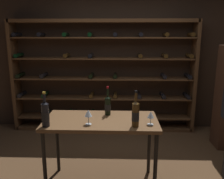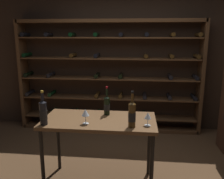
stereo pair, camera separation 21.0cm
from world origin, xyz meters
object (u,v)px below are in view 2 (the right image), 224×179
tasting_table (99,126)px  wine_bottle_green_slim (43,112)px  wine_rack (109,76)px  wine_bottle_red_label (107,105)px  wine_glass_stemmed_center (148,116)px  wine_bottle_black_capsule (132,114)px  wine_glass_stemmed_left (85,113)px

tasting_table → wine_bottle_green_slim: 0.66m
wine_rack → wine_bottle_red_label: (0.16, -1.62, -0.07)m
tasting_table → wine_bottle_red_label: size_ratio=3.71×
wine_bottle_red_label → wine_glass_stemmed_center: (0.48, -0.31, -0.01)m
wine_bottle_green_slim → wine_glass_stemmed_center: size_ratio=2.54×
wine_rack → wine_bottle_green_slim: 2.08m
tasting_table → wine_bottle_green_slim: wine_bottle_green_slim is taller
wine_bottle_green_slim → wine_glass_stemmed_center: (1.13, 0.09, -0.03)m
wine_bottle_red_label → wine_bottle_green_slim: (-0.64, -0.40, 0.02)m
wine_bottle_black_capsule → wine_glass_stemmed_center: size_ratio=2.62×
wine_bottle_red_label → wine_bottle_black_capsule: wine_bottle_black_capsule is taller
tasting_table → wine_bottle_black_capsule: size_ratio=3.33×
wine_rack → wine_glass_stemmed_center: size_ratio=22.66×
wine_bottle_black_capsule → wine_glass_stemmed_left: size_ratio=2.34×
wine_glass_stemmed_left → wine_glass_stemmed_center: (0.68, 0.02, -0.02)m
wine_bottle_black_capsule → wine_glass_stemmed_left: bearing=175.5°
wine_rack → wine_glass_stemmed_center: (0.65, -1.94, -0.09)m
wine_bottle_red_label → wine_rack: bearing=95.8°
wine_glass_stemmed_left → wine_bottle_black_capsule: bearing=-4.5°
tasting_table → wine_glass_stemmed_left: 0.29m
wine_bottle_red_label → wine_glass_stemmed_left: size_ratio=2.10×
wine_bottle_black_capsule → wine_glass_stemmed_left: (-0.51, 0.04, -0.02)m
wine_glass_stemmed_left → tasting_table: bearing=52.3°
wine_rack → tasting_table: bearing=-87.0°
wine_rack → wine_bottle_red_label: wine_rack is taller
tasting_table → wine_bottle_red_label: (0.07, 0.17, 0.21)m
wine_bottle_black_capsule → wine_bottle_green_slim: bearing=-178.2°
wine_bottle_black_capsule → wine_glass_stemmed_left: 0.51m
wine_bottle_black_capsule → wine_bottle_red_label: bearing=130.3°
wine_bottle_green_slim → wine_glass_stemmed_center: 1.13m
wine_bottle_red_label → wine_bottle_green_slim: bearing=-148.0°
wine_bottle_green_slim → wine_glass_stemmed_center: bearing=4.4°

